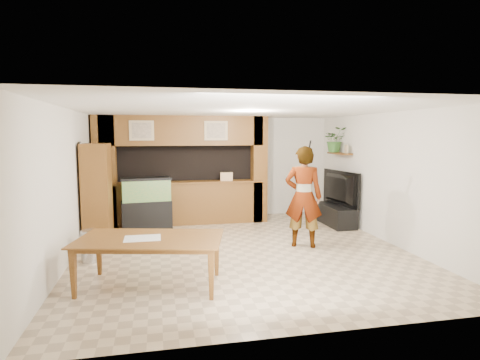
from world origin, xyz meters
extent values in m
plane|color=tan|center=(0.00, 0.00, 0.00)|extent=(6.50, 6.50, 0.00)
plane|color=white|center=(0.00, 0.00, 2.60)|extent=(6.50, 6.50, 0.00)
plane|color=silver|center=(0.00, 3.25, 1.30)|extent=(6.00, 0.00, 6.00)
plane|color=silver|center=(-3.00, 0.00, 1.30)|extent=(0.00, 6.50, 6.50)
plane|color=silver|center=(3.00, 0.00, 1.30)|extent=(0.00, 6.50, 6.50)
cube|color=brown|center=(-0.90, 2.45, 0.50)|extent=(3.80, 0.35, 1.00)
cube|color=brown|center=(-0.90, 2.45, 1.02)|extent=(3.80, 0.43, 0.04)
cube|color=brown|center=(-0.90, 2.45, 2.25)|extent=(3.80, 0.35, 0.70)
cube|color=brown|center=(-2.70, 2.45, 1.30)|extent=(0.50, 0.35, 2.60)
cube|color=brown|center=(0.95, 2.45, 1.30)|extent=(0.35, 0.35, 2.60)
cube|color=black|center=(-0.90, 3.00, 1.45)|extent=(4.20, 0.45, 0.85)
cube|color=tan|center=(-1.85, 2.26, 2.25)|extent=(0.55, 0.03, 0.45)
cube|color=tan|center=(-1.85, 2.24, 2.25)|extent=(0.43, 0.01, 0.35)
cube|color=tan|center=(-0.15, 2.26, 2.25)|extent=(0.55, 0.03, 0.45)
cube|color=tan|center=(-0.15, 2.24, 2.25)|extent=(0.43, 0.01, 0.35)
cylinder|color=black|center=(-2.97, 1.00, 1.90)|extent=(0.04, 0.25, 0.25)
cylinder|color=white|center=(-2.94, 1.00, 1.90)|extent=(0.01, 0.21, 0.21)
cube|color=brown|center=(2.85, 1.95, 1.70)|extent=(0.25, 0.90, 0.04)
cube|color=brown|center=(-2.70, 1.13, 0.99)|extent=(0.50, 0.81, 1.99)
cylinder|color=#B2B2B7|center=(-2.67, -0.12, 0.27)|extent=(0.30, 0.30, 0.55)
cube|color=black|center=(-1.77, 1.95, 0.34)|extent=(1.09, 0.41, 0.68)
cube|color=#358641|center=(-1.77, 1.95, 0.92)|extent=(1.04, 0.38, 0.47)
cube|color=black|center=(-1.77, 1.95, 1.18)|extent=(1.09, 0.41, 0.05)
cube|color=black|center=(2.65, 1.70, 0.23)|extent=(0.51, 1.39, 0.46)
imported|color=black|center=(2.65, 1.70, 0.88)|extent=(0.37, 1.46, 0.83)
cube|color=tan|center=(2.85, 1.61, 1.82)|extent=(0.04, 0.15, 0.20)
imported|color=#306026|center=(2.82, 2.16, 2.03)|extent=(0.64, 0.57, 0.62)
imported|color=#927B50|center=(1.21, 0.05, 0.97)|extent=(0.83, 0.70, 1.95)
cylinder|color=black|center=(1.26, -0.11, 1.98)|extent=(0.03, 0.09, 0.15)
imported|color=brown|center=(-1.65, -1.51, 0.35)|extent=(2.22, 1.54, 0.71)
cube|color=silver|center=(-1.75, -1.49, 0.71)|extent=(0.50, 0.36, 0.01)
cube|color=tan|center=(0.13, 2.45, 1.14)|extent=(0.32, 0.23, 0.20)
camera|label=1|loc=(-1.51, -7.15, 2.16)|focal=30.00mm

